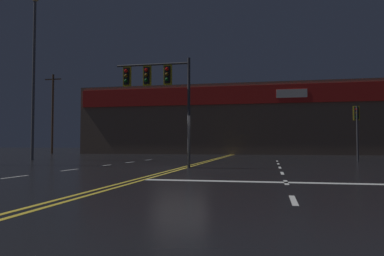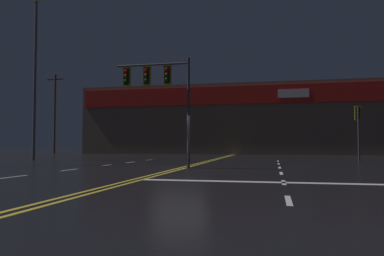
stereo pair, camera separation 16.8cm
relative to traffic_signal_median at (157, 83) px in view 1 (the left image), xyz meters
name	(u,v)px [view 1 (the left image)]	position (x,y,z in m)	size (l,w,h in m)	color
ground_plane	(180,169)	(1.33, -0.65, -4.14)	(200.00, 200.00, 0.00)	black
road_markings	(193,170)	(2.13, -1.59, -4.13)	(13.48, 60.00, 0.01)	gold
traffic_signal_median	(157,83)	(0.00, 0.00, 0.00)	(3.75, 0.36, 5.30)	#38383D
traffic_signal_corner_northeast	(357,120)	(11.23, 9.81, -1.37)	(0.42, 0.36, 3.76)	#38383D
streetlight_near_right	(34,57)	(-11.26, 6.41, 3.32)	(0.56, 0.56, 12.08)	#59595E
building_backdrop	(236,121)	(1.33, 28.65, -0.15)	(36.45, 10.23, 7.95)	brown
utility_pole_row	(243,105)	(2.44, 24.30, 1.32)	(46.53, 0.26, 11.13)	#4C3828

